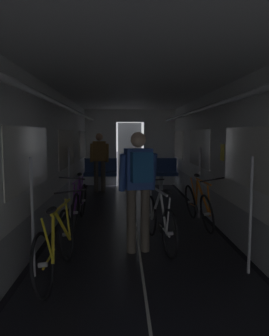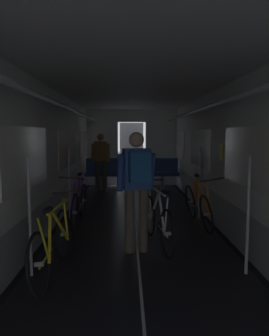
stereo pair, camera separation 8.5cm
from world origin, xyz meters
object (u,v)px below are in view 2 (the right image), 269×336
(person_standing_near_bench, at_px, (101,158))
(bicycle_yellow, at_px, (53,244))
(bicycle_orange, at_px, (198,205))
(bench_seat_far_right, at_px, (162,171))
(bicycle_purple, at_px, (79,203))
(bicycle_white_in_aisle, at_px, (158,220))
(bench_seat_far_left, at_px, (102,171))
(person_cyclist_aisle, at_px, (137,181))

(person_standing_near_bench, bearing_deg, bicycle_yellow, -91.11)
(bicycle_orange, bearing_deg, bench_seat_far_right, 93.56)
(bicycle_purple, distance_m, bicycle_white_in_aisle, 1.85)
(bicycle_yellow, distance_m, person_standing_near_bench, 5.62)
(bench_seat_far_left, relative_size, bench_seat_far_right, 1.00)
(person_cyclist_aisle, height_order, bicycle_white_in_aisle, person_cyclist_aisle)
(bicycle_yellow, bearing_deg, person_cyclist_aisle, 36.11)
(bicycle_purple, xyz_separation_m, bicycle_orange, (2.18, -0.19, -0.00))
(bicycle_orange, bearing_deg, person_cyclist_aisle, -130.45)
(bicycle_orange, height_order, bicycle_white_in_aisle, bicycle_orange)
(bench_seat_far_left, relative_size, person_standing_near_bench, 0.58)
(bench_seat_far_left, relative_size, person_cyclist_aisle, 0.58)
(bicycle_yellow, height_order, bicycle_white_in_aisle, bicycle_yellow)
(bench_seat_far_left, relative_size, bicycle_yellow, 0.58)
(person_cyclist_aisle, bearing_deg, bicycle_yellow, -143.89)
(bench_seat_far_right, relative_size, bicycle_purple, 0.58)
(bench_seat_far_right, bearing_deg, person_cyclist_aisle, -99.85)
(bicycle_orange, distance_m, bicycle_white_in_aisle, 1.36)
(bicycle_purple, distance_m, person_standing_near_bench, 3.37)
(bicycle_orange, relative_size, person_standing_near_bench, 1.01)
(person_cyclist_aisle, bearing_deg, bicycle_white_in_aisle, 40.07)
(bicycle_purple, bearing_deg, bicycle_white_in_aisle, -43.24)
(bench_seat_far_left, height_order, bench_seat_far_right, same)
(bench_seat_far_right, xyz_separation_m, bicycle_yellow, (-1.91, -5.96, -0.19))
(bench_seat_far_left, relative_size, bicycle_purple, 0.58)
(person_cyclist_aisle, relative_size, person_standing_near_bench, 1.00)
(bench_seat_far_left, height_order, bicycle_yellow, same)
(bicycle_purple, bearing_deg, person_standing_near_bench, 87.53)
(bicycle_white_in_aisle, bearing_deg, bicycle_yellow, -142.89)
(bench_seat_far_left, xyz_separation_m, person_cyclist_aisle, (0.89, -5.23, 0.45))
(bicycle_orange, distance_m, person_standing_near_bench, 4.10)
(bicycle_white_in_aisle, relative_size, person_standing_near_bench, 0.99)
(person_standing_near_bench, bearing_deg, bicycle_purple, -92.47)
(bicycle_purple, height_order, bicycle_orange, bicycle_orange)
(person_standing_near_bench, bearing_deg, bicycle_white_in_aisle, -75.26)
(bench_seat_far_left, xyz_separation_m, person_standing_near_bench, (0.00, -0.38, 0.41))
(person_cyclist_aisle, bearing_deg, person_standing_near_bench, 100.38)
(person_cyclist_aisle, bearing_deg, bench_seat_far_right, 80.15)
(person_cyclist_aisle, bearing_deg, bicycle_purple, 123.88)
(person_cyclist_aisle, bearing_deg, bicycle_orange, 49.55)
(bicycle_yellow, bearing_deg, bench_seat_far_left, 88.98)
(bicycle_orange, relative_size, bicycle_white_in_aisle, 1.01)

